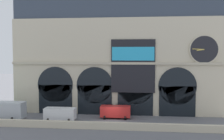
# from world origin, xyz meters

# --- Properties ---
(ground_plane) EXTENTS (200.00, 200.00, 0.00)m
(ground_plane) POSITION_xyz_m (0.00, 0.00, 0.00)
(ground_plane) COLOR slate
(quay_parapet_wall) EXTENTS (90.00, 0.70, 1.09)m
(quay_parapet_wall) POSITION_xyz_m (0.00, -4.36, 0.55)
(quay_parapet_wall) COLOR beige
(quay_parapet_wall) RESTS_ON ground
(station_building) EXTENTS (39.20, 6.28, 22.80)m
(station_building) POSITION_xyz_m (0.03, 7.95, 11.11)
(station_building) COLOR beige
(station_building) RESTS_ON ground
(box_truck_west) EXTENTS (7.50, 2.91, 3.12)m
(box_truck_west) POSITION_xyz_m (-18.62, -0.67, 1.70)
(box_truck_west) COLOR #19727A
(box_truck_west) RESTS_ON ground
(van_midwest) EXTENTS (5.20, 2.48, 2.20)m
(van_midwest) POSITION_xyz_m (-8.75, -0.32, 1.25)
(van_midwest) COLOR white
(van_midwest) RESTS_ON ground
(van_center) EXTENTS (5.20, 2.48, 2.20)m
(van_center) POSITION_xyz_m (0.36, 2.38, 1.25)
(van_center) COLOR red
(van_center) RESTS_ON ground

